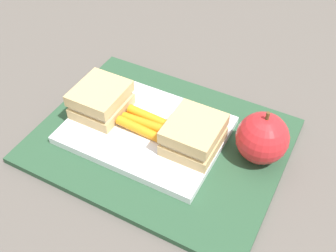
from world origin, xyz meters
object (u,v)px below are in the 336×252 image
sandwich_half_left (101,100)px  carrot_sticks_bundle (145,124)px  apple (262,138)px  sandwich_half_right (194,135)px  food_tray (146,130)px

sandwich_half_left → carrot_sticks_bundle: sandwich_half_left is taller
apple → sandwich_half_right: bearing=-157.5°
sandwich_half_right → apple: apple is taller
sandwich_half_right → food_tray: bearing=180.0°
sandwich_half_right → apple: size_ratio=0.95×
food_tray → apple: apple is taller
food_tray → sandwich_half_left: (-0.08, 0.00, 0.03)m
food_tray → sandwich_half_left: 0.08m
food_tray → apple: (0.16, 0.04, 0.03)m
food_tray → carrot_sticks_bundle: size_ratio=2.98×
carrot_sticks_bundle → apple: 0.17m
sandwich_half_left → apple: (0.24, 0.04, 0.00)m
food_tray → carrot_sticks_bundle: bearing=-178.6°
carrot_sticks_bundle → apple: bearing=12.2°
food_tray → sandwich_half_right: bearing=0.0°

